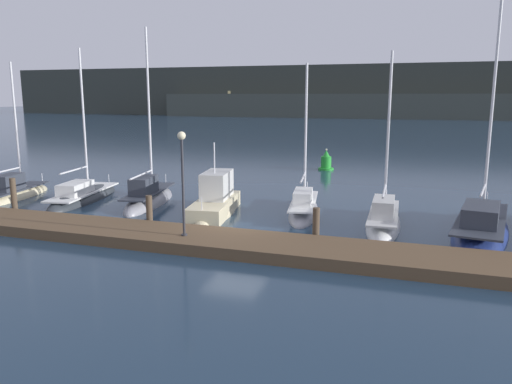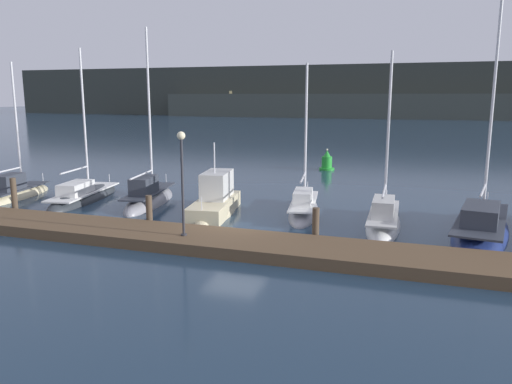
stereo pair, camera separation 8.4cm
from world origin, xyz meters
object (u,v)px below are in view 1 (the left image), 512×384
(sailboat_berth_2, at_px, (17,195))
(sailboat_berth_7, at_px, (383,223))
(sailboat_berth_8, at_px, (480,231))
(channel_buoy, at_px, (326,162))
(sailboat_berth_6, at_px, (304,210))
(sailboat_berth_3, at_px, (83,198))
(dock_lamppost, at_px, (182,167))
(sailboat_berth_4, at_px, (149,201))
(motorboat_berth_5, at_px, (215,207))

(sailboat_berth_2, distance_m, sailboat_berth_7, 20.78)
(sailboat_berth_8, bearing_deg, channel_buoy, 120.15)
(sailboat_berth_6, bearing_deg, sailboat_berth_3, -176.66)
(sailboat_berth_8, bearing_deg, sailboat_berth_6, 169.79)
(sailboat_berth_6, relative_size, dock_lamppost, 1.96)
(channel_buoy, bearing_deg, sailboat_berth_3, -124.37)
(sailboat_berth_7, distance_m, channel_buoy, 17.59)
(sailboat_berth_7, xyz_separation_m, dock_lamppost, (-7.20, -5.59, 3.00))
(sailboat_berth_3, height_order, sailboat_berth_7, sailboat_berth_3)
(sailboat_berth_7, xyz_separation_m, channel_buoy, (-5.68, 16.64, 0.44))
(sailboat_berth_4, height_order, motorboat_berth_5, sailboat_berth_4)
(sailboat_berth_8, bearing_deg, motorboat_berth_5, -179.91)
(sailboat_berth_6, height_order, sailboat_berth_8, sailboat_berth_8)
(sailboat_berth_8, bearing_deg, sailboat_berth_4, 176.70)
(sailboat_berth_2, relative_size, sailboat_berth_7, 0.99)
(motorboat_berth_5, relative_size, dock_lamppost, 1.44)
(channel_buoy, bearing_deg, sailboat_berth_7, -71.17)
(sailboat_berth_3, relative_size, sailboat_berth_8, 0.81)
(sailboat_berth_4, distance_m, sailboat_berth_6, 8.55)
(sailboat_berth_3, relative_size, sailboat_berth_7, 1.08)
(motorboat_berth_5, bearing_deg, sailboat_berth_6, 19.21)
(sailboat_berth_4, relative_size, sailboat_berth_6, 1.27)
(sailboat_berth_7, bearing_deg, sailboat_berth_6, 161.16)
(sailboat_berth_2, distance_m, sailboat_berth_8, 24.82)
(sailboat_berth_4, distance_m, sailboat_berth_8, 16.61)
(sailboat_berth_4, bearing_deg, sailboat_berth_6, 3.30)
(sailboat_berth_7, height_order, channel_buoy, sailboat_berth_7)
(sailboat_berth_6, xyz_separation_m, sailboat_berth_7, (4.01, -1.37, 0.01))
(sailboat_berth_3, bearing_deg, dock_lamppost, -33.41)
(channel_buoy, relative_size, dock_lamppost, 0.42)
(sailboat_berth_7, distance_m, dock_lamppost, 9.59)
(sailboat_berth_6, xyz_separation_m, dock_lamppost, (-3.19, -6.96, 3.00))
(sailboat_berth_4, relative_size, sailboat_berth_7, 1.21)
(sailboat_berth_8, bearing_deg, sailboat_berth_7, 178.83)
(sailboat_berth_2, height_order, dock_lamppost, sailboat_berth_2)
(sailboat_berth_7, bearing_deg, sailboat_berth_2, 179.94)
(sailboat_berth_2, xyz_separation_m, sailboat_berth_7, (20.78, -0.02, -0.01))
(sailboat_berth_2, height_order, sailboat_berth_4, sailboat_berth_4)
(sailboat_berth_3, distance_m, dock_lamppost, 11.70)
(sailboat_berth_3, distance_m, sailboat_berth_4, 4.09)
(sailboat_berth_4, bearing_deg, channel_buoy, 66.47)
(sailboat_berth_3, xyz_separation_m, sailboat_berth_6, (12.62, 0.74, 0.05))
(sailboat_berth_2, bearing_deg, dock_lamppost, -22.45)
(sailboat_berth_6, bearing_deg, sailboat_berth_8, -10.21)
(motorboat_berth_5, distance_m, sailboat_berth_8, 12.26)
(sailboat_berth_2, height_order, sailboat_berth_3, sailboat_berth_3)
(motorboat_berth_5, relative_size, sailboat_berth_7, 0.70)
(sailboat_berth_4, relative_size, motorboat_berth_5, 1.73)
(sailboat_berth_6, height_order, dock_lamppost, sailboat_berth_6)
(sailboat_berth_2, height_order, sailboat_berth_6, sailboat_berth_2)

